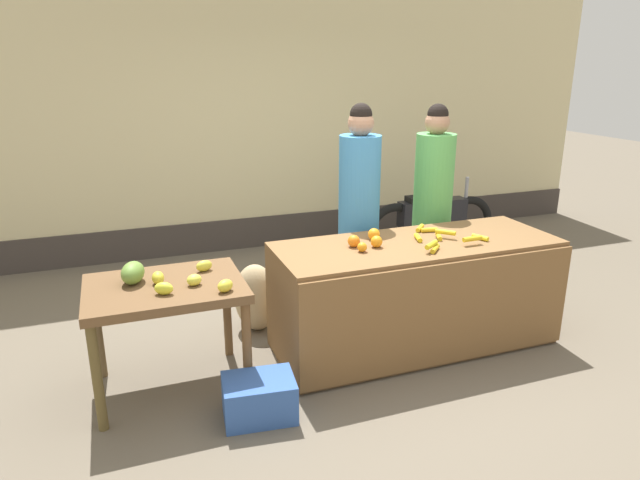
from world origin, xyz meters
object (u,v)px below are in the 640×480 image
object	(u,v)px
parked_motorcycle	(432,221)
produce_crate	(259,398)
vendor_woman_green_shirt	(432,206)
produce_sack	(256,298)
vendor_woman_blue_shirt	(359,213)

from	to	relation	value
parked_motorcycle	produce_crate	distance (m)	3.48
vendor_woman_green_shirt	produce_sack	xyz separation A→B (m)	(-1.63, -0.05, -0.61)
vendor_woman_blue_shirt	parked_motorcycle	xyz separation A→B (m)	(1.41, 1.14, -0.51)
parked_motorcycle	produce_crate	world-z (taller)	parked_motorcycle
produce_crate	vendor_woman_green_shirt	bearing A→B (deg)	32.59
vendor_woman_green_shirt	produce_crate	world-z (taller)	vendor_woman_green_shirt
vendor_woman_green_shirt	produce_sack	distance (m)	1.75
vendor_woman_blue_shirt	produce_crate	distance (m)	1.83
vendor_woman_blue_shirt	produce_sack	size ratio (longest dim) A/B	3.19
vendor_woman_blue_shirt	parked_motorcycle	bearing A→B (deg)	38.82
produce_crate	produce_sack	distance (m)	1.22
vendor_woman_blue_shirt	produce_sack	xyz separation A→B (m)	(-0.90, 0.01, -0.63)
vendor_woman_blue_shirt	produce_crate	xyz separation A→B (m)	(-1.18, -1.16, -0.78)
vendor_woman_blue_shirt	produce_sack	world-z (taller)	vendor_woman_blue_shirt
vendor_woman_blue_shirt	parked_motorcycle	world-z (taller)	vendor_woman_blue_shirt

